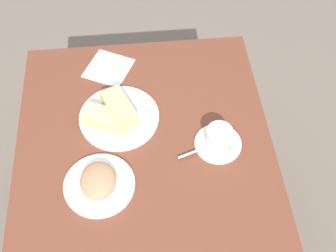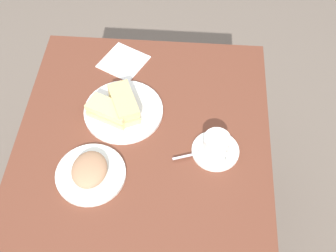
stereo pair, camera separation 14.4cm
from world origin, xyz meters
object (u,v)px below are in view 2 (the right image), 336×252
Objects in this scene: dining_table at (141,182)px; sandwich_back at (109,111)px; spoon at (193,155)px; coffee_saucer at (215,151)px; sandwich_front at (124,104)px; side_plate at (91,174)px; napkin at (123,62)px; coffee_cup at (217,144)px; sandwich_plate at (124,111)px.

dining_table is 7.18× the size of sandwich_back.
spoon is at bearing -73.81° from dining_table.
coffee_saucer is (0.07, -0.24, 0.11)m from dining_table.
dining_table is at bearing -160.75° from sandwich_front.
dining_table is at bearing -73.41° from side_plate.
spoon is 0.65× the size of napkin.
spoon is at bearing 107.28° from coffee_cup.
sandwich_plate is 1.24× the size of side_plate.
sandwich_back is 0.23m from side_plate.
sandwich_back reaches higher than side_plate.
sandwich_back reaches higher than spoon.
side_plate is at bearing 175.84° from napkin.
napkin is (0.24, 0.04, -0.04)m from sandwich_front.
coffee_cup reaches higher than sandwich_back.
sandwich_back is 0.37m from coffee_cup.
coffee_cup reaches higher than sandwich_plate.
dining_table is 0.21m from spoon.
spoon is (-0.16, -0.24, -0.03)m from sandwich_front.
dining_table is 10.85× the size of coffee_cup.
dining_table is at bearing -166.16° from napkin.
sandwich_plate is at bearing -15.06° from side_plate.
side_plate reaches higher than coffee_saucer.
coffee_cup reaches higher than napkin.
dining_table is 0.27m from coffee_saucer.
side_plate reaches higher than napkin.
sandwich_front is at bearing -88.14° from sandwich_plate.
sandwich_front is 1.04× the size of sandwich_back.
coffee_cup is (-0.00, -0.00, 0.04)m from coffee_saucer.
sandwich_back reaches higher than napkin.
side_plate is (-0.25, 0.07, 0.00)m from sandwich_plate.
spoon reaches higher than side_plate.
napkin is at bearing -4.16° from side_plate.
sandwich_plate is 0.34m from coffee_saucer.
side_plate is (-0.09, 0.31, -0.01)m from spoon.
sandwich_back reaches higher than sandwich_plate.
sandwich_front reaches higher than napkin.
coffee_saucer is (-0.14, -0.31, -0.04)m from sandwich_front.
sandwich_back is 1.51× the size of coffee_cup.
sandwich_plate is 2.79× the size of spoon.
coffee_cup reaches higher than side_plate.
coffee_cup is at bearing -106.98° from sandwich_back.
sandwich_front is 0.29m from spoon.
sandwich_front reaches higher than sandwich_back.
sandwich_plate is 0.29m from spoon.
napkin is at bearing 13.84° from dining_table.
sandwich_back is at bearing 65.09° from spoon.
sandwich_front is at bearing -57.24° from sandwich_back.
coffee_saucer is at bearing -113.86° from sandwich_front.
sandwich_front and coffee_cup have the same top height.
sandwich_plate reaches higher than dining_table.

